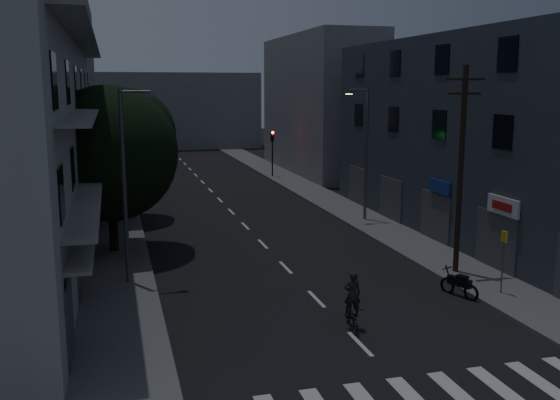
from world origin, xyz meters
TOP-DOWN VIEW (x-y plane):
  - ground at (0.00, 25.00)m, footprint 160.00×160.00m
  - sidewalk_left at (-7.50, 25.00)m, footprint 3.00×90.00m
  - sidewalk_right at (7.50, 25.00)m, footprint 3.00×90.00m
  - lane_markings at (0.00, 31.25)m, footprint 0.15×60.50m
  - building_left at (-11.98, 18.00)m, footprint 7.00×36.00m
  - building_right at (11.99, 14.00)m, footprint 6.19×28.00m
  - building_far_left at (-12.00, 48.00)m, footprint 6.00×20.00m
  - building_far_right at (12.00, 42.00)m, footprint 6.00×20.00m
  - building_far_end at (0.00, 70.00)m, footprint 24.00×8.00m
  - tree_near at (-7.55, 15.75)m, footprint 6.65×6.65m
  - tree_mid at (-7.34, 23.61)m, footprint 5.87×5.87m
  - tree_far at (-7.40, 35.33)m, footprint 5.05×5.05m
  - traffic_signal_far_right at (6.59, 39.04)m, footprint 0.28×0.37m
  - traffic_signal_far_left at (-6.31, 39.38)m, footprint 0.28×0.37m
  - street_lamp_left_near at (-6.98, 10.25)m, footprint 1.51×0.25m
  - street_lamp_right at (7.32, 19.38)m, footprint 1.51×0.25m
  - street_lamp_left_far at (-6.93, 31.16)m, footprint 1.51×0.25m
  - utility_pole at (7.03, 8.02)m, footprint 1.80×0.24m
  - bus_stop_sign at (7.21, 4.89)m, footprint 0.06×0.35m
  - motorcycle at (5.61, 5.35)m, footprint 0.87×1.74m
  - cyclist at (0.23, 3.32)m, footprint 0.77×1.67m

SIDE VIEW (x-z plane):
  - ground at x=0.00m, z-range 0.00..0.00m
  - lane_markings at x=0.00m, z-range 0.00..0.01m
  - sidewalk_left at x=-7.50m, z-range 0.00..0.15m
  - sidewalk_right at x=7.50m, z-range 0.00..0.15m
  - motorcycle at x=5.61m, z-range -0.12..1.05m
  - cyclist at x=0.23m, z-range -0.33..1.71m
  - bus_stop_sign at x=7.21m, z-range 0.63..3.15m
  - traffic_signal_far_right at x=6.59m, z-range 1.05..5.15m
  - traffic_signal_far_left at x=-6.31m, z-range 1.05..5.15m
  - tree_far at x=-7.40m, z-range 0.94..7.18m
  - street_lamp_left_near at x=-6.98m, z-range 0.60..8.60m
  - street_lamp_right at x=7.32m, z-range 0.60..8.60m
  - street_lamp_left_far at x=-6.93m, z-range 0.60..8.60m
  - tree_mid at x=-7.34m, z-range 1.05..8.27m
  - utility_pole at x=7.03m, z-range 0.37..9.37m
  - building_far_end at x=0.00m, z-range 0.00..10.00m
  - tree_near at x=-7.55m, z-range 1.18..9.39m
  - building_right at x=11.99m, z-range 0.00..11.00m
  - building_far_right at x=12.00m, z-range 0.00..13.00m
  - building_left at x=-11.98m, z-range -0.01..13.99m
  - building_far_left at x=-12.00m, z-range 0.00..16.00m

